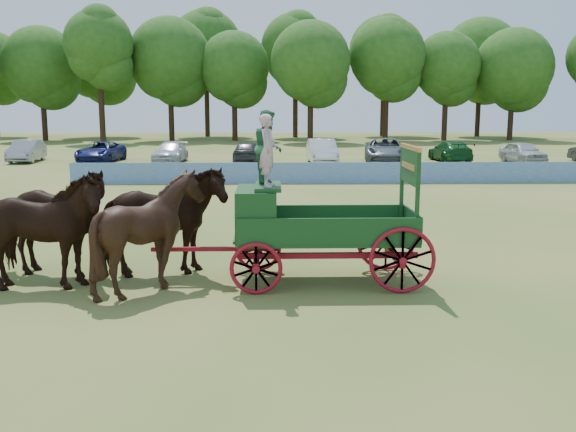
# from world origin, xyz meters

# --- Properties ---
(ground) EXTENTS (160.00, 160.00, 0.00)m
(ground) POSITION_xyz_m (0.00, 0.00, 0.00)
(ground) COLOR olive
(ground) RESTS_ON ground
(horse_lead_left) EXTENTS (3.04, 1.55, 2.49)m
(horse_lead_left) POSITION_xyz_m (-8.97, -0.67, 1.25)
(horse_lead_left) COLOR black
(horse_lead_left) RESTS_ON ground
(horse_lead_right) EXTENTS (3.16, 1.91, 2.49)m
(horse_lead_right) POSITION_xyz_m (-8.97, 0.43, 1.25)
(horse_lead_right) COLOR black
(horse_lead_right) RESTS_ON ground
(horse_wheel_left) EXTENTS (2.45, 2.23, 2.50)m
(horse_wheel_left) POSITION_xyz_m (-6.57, -0.67, 1.25)
(horse_wheel_left) COLOR black
(horse_wheel_left) RESTS_ON ground
(horse_wheel_right) EXTENTS (3.19, 2.01, 2.49)m
(horse_wheel_right) POSITION_xyz_m (-6.57, 0.43, 1.25)
(horse_wheel_right) COLOR black
(horse_wheel_right) RESTS_ON ground
(farm_dray) EXTENTS (5.99, 2.00, 3.74)m
(farm_dray) POSITION_xyz_m (-3.61, -0.08, 1.64)
(farm_dray) COLOR maroon
(farm_dray) RESTS_ON ground
(sponsor_banner) EXTENTS (26.00, 0.08, 1.05)m
(sponsor_banner) POSITION_xyz_m (-1.00, 18.00, 0.53)
(sponsor_banner) COLOR #1F54A9
(sponsor_banner) RESTS_ON ground
(parked_cars) EXTENTS (45.98, 6.97, 1.64)m
(parked_cars) POSITION_xyz_m (-3.82, 30.05, 0.75)
(parked_cars) COLOR silver
(parked_cars) RESTS_ON ground
(treeline) EXTENTS (90.99, 24.10, 15.57)m
(treeline) POSITION_xyz_m (-5.03, 60.81, 9.39)
(treeline) COLOR #382314
(treeline) RESTS_ON ground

